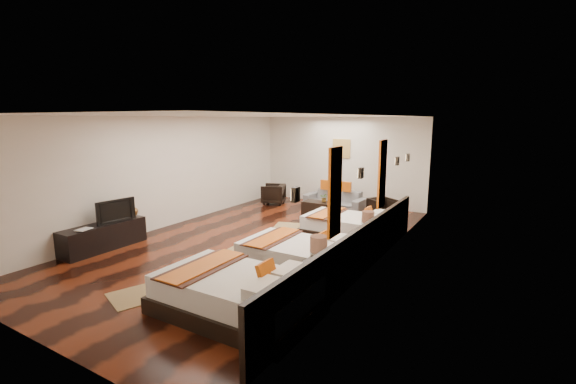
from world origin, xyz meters
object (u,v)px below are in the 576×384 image
Objects in this scene: armchair_right at (382,208)px; coffee_table at (320,209)px; figurine at (130,210)px; armchair_left at (273,194)px; bed_far at (350,226)px; sofa at (335,200)px; nightstand_b at (367,240)px; bed_mid at (300,256)px; book at (79,229)px; tv at (114,210)px; bed_near at (237,294)px; tv_console at (104,236)px; table_plant at (324,198)px; nightstand_a at (318,276)px.

coffee_table is at bearing 143.58° from armchair_right.
armchair_left is at bearing 82.54° from figurine.
bed_far is 3.03m from sofa.
nightstand_b is 4.22m from sofa.
bed_mid is 2.13× the size of coffee_table.
nightstand_b is at bearing 31.44° from book.
tv is 5.46m from coffee_table.
bed_near is 4.27m from tv_console.
tv is at bearing 165.89° from bed_near.
bed_near is at bearing -89.93° from bed_mid.
figurine is 0.53× the size of armchair_right.
coffee_table is 4.02× the size of table_plant.
tv_console is at bearing -26.66° from armchair_left.
tv reaches higher than figurine.
figurine reaches higher than armchair_left.
tv is 2.95× the size of book.
bed_near is 6.00m from coffee_table.
tv reaches higher than armchair_left.
tv is at bearing -169.02° from bed_mid.
sofa is at bearing 81.27° from armchair_left.
armchair_left is at bearing 118.85° from bed_near.
bed_far is at bearing 103.31° from nightstand_a.
nightstand_a is 5.26m from coffee_table.
bed_mid is 1.08m from nightstand_a.
book reaches higher than sofa.
armchair_left is (0.60, 5.40, -0.47)m from tv.
tv_console is 5.32× the size of figurine.
bed_near is at bearing -3.79° from book.
table_plant is at bearing 63.65° from book.
armchair_left is at bearing 148.05° from bed_far.
tv_console is at bearing -140.61° from bed_far.
bed_near is 1.28× the size of tv_console.
bed_far is at bearing -46.04° from tv.
sofa is at bearing 120.27° from bed_far.
nightstand_a is (0.75, 1.07, 0.05)m from bed_near.
nightstand_a reaches higher than armchair_right.
bed_near reaches higher than coffee_table.
nightstand_a reaches higher than book.
bed_far is 2.27× the size of nightstand_b.
coffee_table is at bearing 115.69° from nightstand_a.
tv_console is at bearing -153.04° from nightstand_b.
armchair_left is at bearing 123.67° from armchair_right.
nightstand_a is 5.31m from armchair_right.
tv_console is 5.70m from armchair_left.
coffee_table is (-2.28, 2.50, -0.12)m from nightstand_b.
sofa is 1.93× the size of coffee_table.
bed_mid is at bearing 133.77° from nightstand_a.
table_plant is (-2.18, 4.79, 0.18)m from nightstand_a.
tv is at bearing 78.97° from tv_console.
nightstand_b is (0.75, -0.93, 0.05)m from bed_far.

